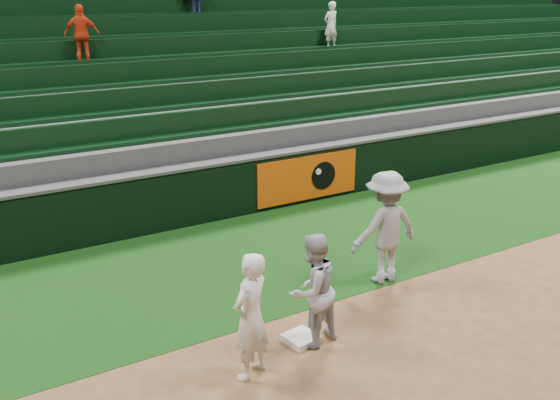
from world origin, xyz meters
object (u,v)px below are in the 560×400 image
object	(u,v)px
first_base	(301,338)
baserunner	(312,290)
base_coach	(385,227)
first_baseman	(250,316)

from	to	relation	value
first_base	baserunner	bearing A→B (deg)	-43.34
baserunner	base_coach	distance (m)	2.32
baserunner	first_base	bearing A→B (deg)	-55.73
first_base	first_baseman	distance (m)	1.29
first_baseman	baserunner	xyz separation A→B (m)	(1.07, 0.23, -0.03)
first_base	base_coach	world-z (taller)	base_coach
baserunner	base_coach	xyz separation A→B (m)	(2.09, 0.99, 0.15)
first_baseman	base_coach	world-z (taller)	base_coach
first_baseman	base_coach	xyz separation A→B (m)	(3.16, 1.22, 0.11)
first_base	baserunner	size ratio (longest dim) A/B	0.26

